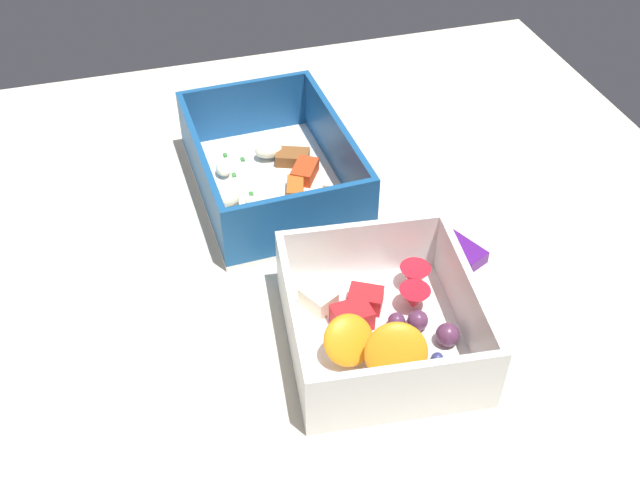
{
  "coord_description": "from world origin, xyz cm",
  "views": [
    {
      "loc": [
        45.86,
        -13.67,
        47.69
      ],
      "look_at": [
        -1.2,
        -0.02,
        4.0
      ],
      "focal_mm": 41.71,
      "sensor_mm": 36.0,
      "label": 1
    }
  ],
  "objects": [
    {
      "name": "table_surface",
      "position": [
        0.0,
        0.0,
        1.0
      ],
      "size": [
        80.0,
        80.0,
        2.0
      ],
      "primitive_type": "cube",
      "color": "beige",
      "rests_on": "ground"
    },
    {
      "name": "pasta_container",
      "position": [
        -11.73,
        -1.64,
        4.13
      ],
      "size": [
        20.97,
        15.07,
        6.74
      ],
      "rotation": [
        0.0,
        0.0,
        0.04
      ],
      "color": "white",
      "rests_on": "table_surface"
    },
    {
      "name": "fruit_bowl",
      "position": [
        9.65,
        1.88,
        4.06
      ],
      "size": [
        17.06,
        15.97,
        6.04
      ],
      "rotation": [
        0.0,
        0.0,
        -0.11
      ],
      "color": "white",
      "rests_on": "table_surface"
    },
    {
      "name": "candy_bar",
      "position": [
        1.06,
        11.62,
        2.6
      ],
      "size": [
        7.36,
        5.13,
        1.2
      ],
      "primitive_type": "cube",
      "rotation": [
        0.0,
        0.0,
        0.44
      ],
      "color": "#51197A",
      "rests_on": "table_surface"
    }
  ]
}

